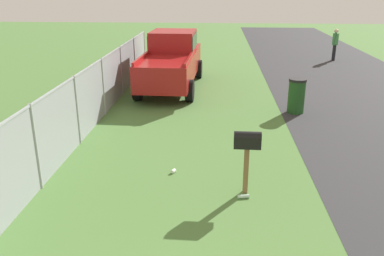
{
  "coord_description": "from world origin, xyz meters",
  "views": [
    {
      "loc": [
        -1.77,
        0.17,
        3.85
      ],
      "look_at": [
        5.44,
        0.64,
        1.23
      ],
      "focal_mm": 37.74,
      "sensor_mm": 36.0,
      "label": 1
    }
  ],
  "objects_px": {
    "mailbox": "(247,144)",
    "trash_bin": "(296,96)",
    "pedestrian": "(335,42)",
    "pickup_truck": "(172,58)"
  },
  "relations": [
    {
      "from": "mailbox",
      "to": "trash_bin",
      "type": "distance_m",
      "value": 5.6
    },
    {
      "from": "mailbox",
      "to": "pedestrian",
      "type": "xyz_separation_m",
      "value": [
        14.5,
        -5.45,
        -0.08
      ]
    },
    {
      "from": "pedestrian",
      "to": "trash_bin",
      "type": "bearing_deg",
      "value": 71.33
    },
    {
      "from": "mailbox",
      "to": "trash_bin",
      "type": "xyz_separation_m",
      "value": [
        5.25,
        -1.88,
        -0.46
      ]
    },
    {
      "from": "trash_bin",
      "to": "pedestrian",
      "type": "height_order",
      "value": "pedestrian"
    },
    {
      "from": "pickup_truck",
      "to": "trash_bin",
      "type": "bearing_deg",
      "value": -124.23
    },
    {
      "from": "pickup_truck",
      "to": "pedestrian",
      "type": "distance_m",
      "value": 9.93
    },
    {
      "from": "pickup_truck",
      "to": "mailbox",
      "type": "bearing_deg",
      "value": -162.34
    },
    {
      "from": "pickup_truck",
      "to": "trash_bin",
      "type": "relative_size",
      "value": 5.2
    },
    {
      "from": "trash_bin",
      "to": "pickup_truck",
      "type": "bearing_deg",
      "value": 53.82
    }
  ]
}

